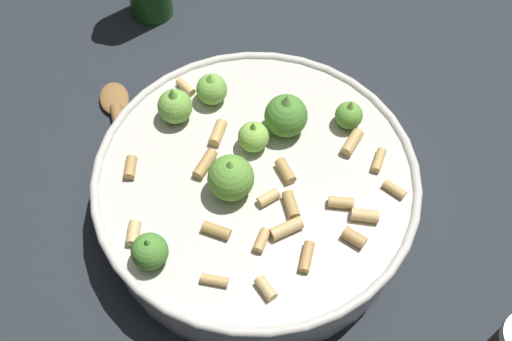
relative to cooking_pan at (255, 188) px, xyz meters
The scene contains 3 objects.
ground_plane 0.04m from the cooking_pan, 59.05° to the right, with size 2.40×2.40×0.00m, color #23282D.
cooking_pan is the anchor object (origin of this frame).
wooden_spoon 0.17m from the cooking_pan, 152.69° to the left, with size 0.08×0.26×0.02m.
Camera 1 is at (-0.03, -0.35, 0.62)m, focal length 44.86 mm.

